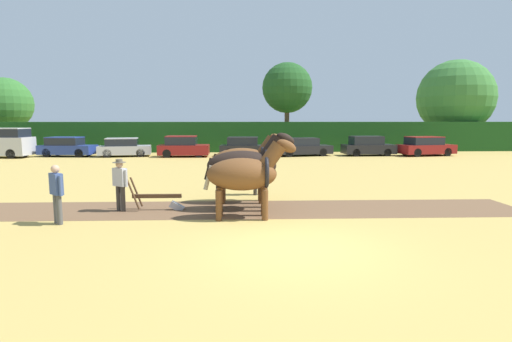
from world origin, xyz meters
TOP-DOWN VIEW (x-y plane):
  - ground_plane at (0.00, 0.00)m, footprint 240.00×240.00m
  - plowed_furrow_strip at (-4.92, 3.99)m, footprint 25.47×2.99m
  - hedgerow at (0.00, 27.13)m, footprint 74.30×1.58m
  - tree_left at (-23.33, 31.32)m, footprint 4.99×4.99m
  - tree_center_left at (3.50, 28.82)m, footprint 4.63×4.63m
  - tree_center at (20.50, 30.55)m, footprint 7.34×7.34m
  - draft_horse_lead_left at (-1.01, 2.80)m, footprint 2.72×1.01m
  - draft_horse_lead_right at (-0.99, 3.93)m, footprint 2.90×1.03m
  - draft_horse_trail_left at (-0.98, 5.07)m, footprint 2.70×0.98m
  - plow at (-3.64, 3.97)m, footprint 1.75×0.47m
  - farmer_at_plow at (-4.88, 3.90)m, footprint 0.55×0.42m
  - farmer_beside_team at (-0.48, 6.39)m, footprint 0.55×0.41m
  - farmer_onlooker_left at (-6.15, 2.40)m, footprint 0.49×0.50m
  - parked_car_left at (-14.35, 23.04)m, footprint 4.24×2.14m
  - parked_car_center_left at (-9.94, 22.82)m, footprint 4.14×2.41m
  - parked_car_center at (-5.32, 22.33)m, footprint 3.81×1.84m
  - parked_car_center_right at (-0.60, 22.50)m, footprint 3.98×2.04m
  - parked_car_right at (3.91, 22.69)m, footprint 4.76×2.64m
  - parked_car_far_right at (9.17, 22.62)m, footprint 4.09×1.87m
  - parked_car_end_right at (13.70, 22.26)m, footprint 4.57×2.51m

SIDE VIEW (x-z plane):
  - ground_plane at x=0.00m, z-range 0.00..0.00m
  - plowed_furrow_strip at x=-4.92m, z-range 0.00..0.01m
  - plow at x=-3.64m, z-range -0.24..0.89m
  - parked_car_right at x=3.91m, z-range -0.02..1.39m
  - parked_car_center_left at x=-9.94m, z-range -0.02..1.41m
  - parked_car_center_right at x=-0.60m, z-range -0.03..1.47m
  - parked_car_left at x=-14.35m, z-range -0.03..1.49m
  - parked_car_end_right at x=13.70m, z-range -0.03..1.49m
  - parked_car_far_right at x=9.17m, z-range -0.04..1.51m
  - parked_car_center at x=-5.32m, z-range -0.04..1.57m
  - farmer_beside_team at x=-0.48m, z-range 0.12..1.72m
  - farmer_onlooker_left at x=-6.15m, z-range 0.13..1.75m
  - farmer_at_plow at x=-4.88m, z-range 0.13..1.76m
  - draft_horse_lead_left at x=-1.01m, z-range 0.12..2.48m
  - hedgerow at x=0.00m, z-range 0.00..2.64m
  - draft_horse_lead_right at x=-0.99m, z-range 0.16..2.67m
  - draft_horse_trail_left at x=-0.98m, z-range 0.20..2.64m
  - tree_left at x=-23.33m, z-range 0.91..7.74m
  - tree_center at x=20.50m, z-range 0.67..9.36m
  - tree_center_left at x=3.50m, z-range 1.69..9.76m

